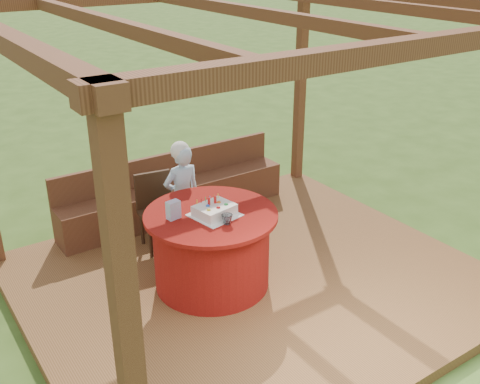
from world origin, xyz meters
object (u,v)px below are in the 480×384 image
Objects in this scene: chair at (157,207)px; drinking_glass at (227,219)px; birthday_cake at (215,210)px; elderly_woman at (182,194)px; table at (212,248)px; gift_bag at (173,210)px; bench at (175,197)px.

drinking_glass is (0.09, -1.32, 0.38)m from chair.
chair is 1.82× the size of birthday_cake.
elderly_woman is (0.24, -0.16, 0.16)m from chair.
chair is 0.69× the size of elderly_woman.
drinking_glass is (0.01, -0.28, 0.45)m from table.
gift_bag is at bearing 155.23° from birthday_cake.
elderly_woman is (0.16, 0.88, 0.23)m from table.
bench is 2.28× the size of table.
bench is 6.33× the size of birthday_cake.
gift_bag is (-0.51, -0.78, 0.26)m from elderly_woman.
elderly_woman reaches higher than drinking_glass.
table is 0.53m from drinking_glass.
drinking_glass is (-0.42, -1.86, 0.59)m from bench.
chair is 8.21× the size of drinking_glass.
gift_bag is (-0.77, -1.48, 0.63)m from bench.
table is at bearing -104.94° from bench.
birthday_cake is 2.64× the size of gift_bag.
drinking_glass is (0.00, -0.22, -0.01)m from birthday_cake.
elderly_woman reaches higher than gift_bag.
table is 0.61m from gift_bag.
gift_bag reaches higher than bench.
bench is 3.48× the size of chair.
birthday_cake is at bearing -99.25° from elderly_woman.
gift_bag is at bearing -105.87° from chair.
table is 1.05× the size of elderly_woman.
table is 2.77× the size of birthday_cake.
birthday_cake reaches higher than chair.
gift_bag is 1.71× the size of drinking_glass.
elderly_woman is at bearing 82.58° from drinking_glass.
elderly_woman is at bearing 79.81° from table.
table is at bearing -100.19° from elderly_woman.
gift_bag is (-0.35, 0.10, 0.49)m from table.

